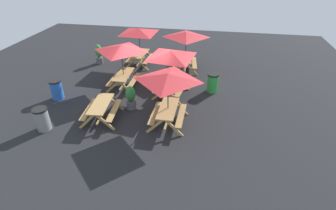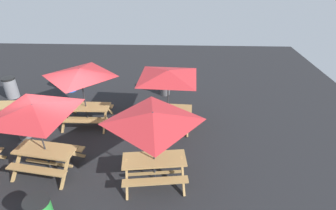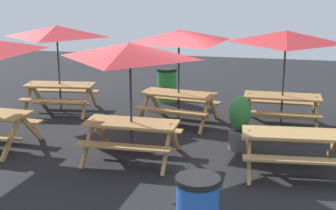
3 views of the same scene
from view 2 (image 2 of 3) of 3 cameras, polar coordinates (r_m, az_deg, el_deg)
ground_plane at (r=9.95m, az=-20.16°, el=-7.83°), size 24.00×24.00×0.00m
picnic_table_1 at (r=9.33m, az=-0.00°, el=5.83°), size 2.82×2.82×2.34m
picnic_table_2 at (r=8.05m, az=-27.02°, el=-1.75°), size 2.80×2.80×2.34m
picnic_table_3 at (r=11.95m, az=-31.20°, el=-0.79°), size 1.92×1.67×0.81m
picnic_table_4 at (r=9.99m, az=-18.50°, el=5.88°), size 2.01×2.01×2.34m
picnic_table_5 at (r=6.83m, az=-3.29°, el=-3.84°), size 2.23×2.23×2.34m
trash_bin_blue at (r=13.60m, az=-20.74°, el=4.84°), size 0.59×0.59×0.98m
trash_bin_gray at (r=14.12m, az=-31.05°, el=3.29°), size 0.59×0.59×0.98m
potted_plant_0 at (r=12.32m, az=-0.66°, el=4.95°), size 0.45×0.45×1.24m
potted_plant_1 at (r=10.68m, az=-29.20°, el=-3.54°), size 0.45×0.45×1.15m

